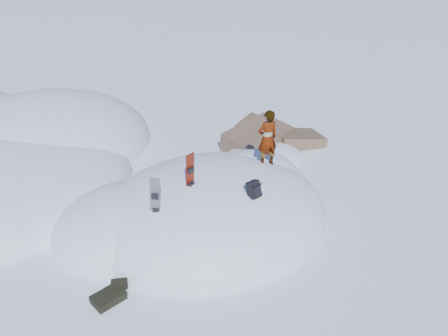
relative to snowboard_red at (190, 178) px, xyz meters
name	(u,v)px	position (x,y,z in m)	size (l,w,h in m)	color
ground	(211,218)	(0.69, 0.21, -1.64)	(120.00, 120.00, 0.00)	white
snow_mound	(202,216)	(0.52, 0.45, -1.64)	(8.00, 6.00, 3.00)	white
rock_outcrop	(265,150)	(4.41, 3.22, -1.62)	(4.68, 4.41, 1.68)	brown
snowboard_red	(190,178)	(0.00, 0.00, 0.00)	(0.30, 0.25, 1.49)	red
snowboard_dark	(155,204)	(-1.13, -0.39, -0.23)	(0.38, 0.39, 1.36)	black
backpack	(254,190)	(1.31, -1.08, -0.12)	(0.38, 0.45, 0.52)	black
gear_pile	(110,295)	(-2.72, -1.58, -1.51)	(0.94, 0.73, 0.25)	black
person	(267,139)	(2.65, 0.45, 0.40)	(0.64, 0.42, 1.75)	slate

